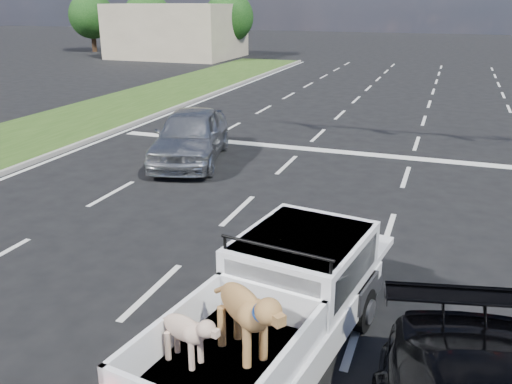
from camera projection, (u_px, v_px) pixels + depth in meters
ground at (247, 310)px, 8.69m from camera, size 160.00×160.00×0.00m
road_markings at (334, 185)px, 14.51m from camera, size 17.75×60.00×0.01m
curb_left at (44, 157)px, 16.88m from camera, size 0.15×60.00×0.14m
building_left at (177, 31)px, 46.25m from camera, size 10.00×8.00×4.40m
tree_far_a at (91, 16)px, 50.86m from camera, size 4.20×4.20×5.40m
tree_far_b at (147, 16)px, 48.94m from camera, size 4.20×4.20×5.40m
tree_far_c at (229, 17)px, 46.39m from camera, size 4.20×4.20×5.40m
pickup_truck at (273, 311)px, 7.12m from camera, size 2.38×4.92×1.77m
silver_sedan at (190, 135)px, 16.49m from camera, size 3.04×5.06×1.61m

